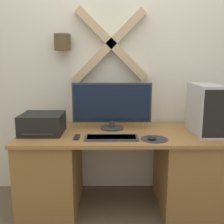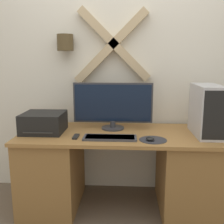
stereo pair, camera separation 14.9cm
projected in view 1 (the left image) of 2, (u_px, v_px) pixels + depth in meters
name	position (u px, v px, depth m)	size (l,w,h in m)	color
wall_back	(118.00, 62.00, 2.67)	(6.40, 0.21, 2.70)	silver
desk	(119.00, 169.00, 2.44)	(1.78, 0.75, 0.73)	olive
monitor	(112.00, 105.00, 2.46)	(0.74, 0.22, 0.44)	#333338
keyboard	(111.00, 138.00, 2.18)	(0.44, 0.17, 0.02)	#3D3D42
mousepad	(154.00, 139.00, 2.17)	(0.23, 0.23, 0.00)	#2D2D33
mouse	(152.00, 138.00, 2.14)	(0.07, 0.07, 0.03)	black
computer_tower	(205.00, 109.00, 2.32)	(0.21, 0.45, 0.44)	#B2B2B7
printer	(43.00, 124.00, 2.34)	(0.37, 0.35, 0.18)	black
remote_control	(77.00, 137.00, 2.20)	(0.04, 0.13, 0.02)	black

